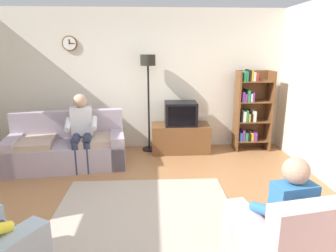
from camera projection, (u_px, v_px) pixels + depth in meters
ground_plane at (134, 213)px, 3.62m from camera, size 12.00×12.00×0.00m
back_wall_assembly at (140, 80)px, 5.85m from camera, size 6.20×0.17×2.70m
couch at (68, 148)px, 5.05m from camera, size 2.00×1.13×0.90m
tv_stand at (180, 138)px, 5.76m from camera, size 1.10×0.56×0.54m
tv at (181, 113)px, 5.61m from camera, size 0.60×0.49×0.44m
bookshelf at (250, 110)px, 5.76m from camera, size 0.68×0.36×1.58m
floor_lamp at (148, 76)px, 5.53m from camera, size 0.28×0.28×1.85m
armchair_near_bookshelf at (287, 248)px, 2.55m from camera, size 0.95×1.01×0.90m
area_rug at (145, 209)px, 3.71m from camera, size 2.20×1.70×0.01m
person_on_couch at (81, 127)px, 4.86m from camera, size 0.55×0.57×1.24m
person_in_right_armchair at (284, 210)px, 2.55m from camera, size 0.56×0.58×1.12m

